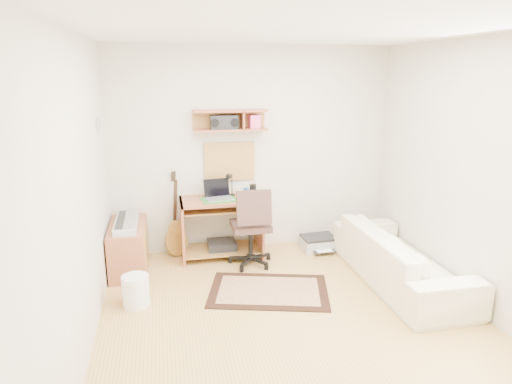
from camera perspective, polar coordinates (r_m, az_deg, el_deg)
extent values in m
cube|color=tan|center=(4.43, 4.86, -16.07)|extent=(3.60, 4.00, 0.01)
cube|color=white|center=(3.82, 5.76, 19.84)|extent=(3.60, 4.00, 0.01)
cube|color=beige|center=(5.83, -0.47, 5.28)|extent=(3.60, 0.01, 2.60)
cube|color=beige|center=(3.82, -21.59, -0.88)|extent=(0.01, 4.00, 2.60)
cube|color=beige|center=(4.77, 26.51, 1.55)|extent=(0.01, 4.00, 2.60)
cube|color=#A25839|center=(5.60, -3.26, 8.99)|extent=(0.90, 0.25, 0.26)
cube|color=tan|center=(5.78, -3.34, 3.86)|extent=(0.64, 0.03, 0.49)
cube|color=#4C8CBF|center=(5.21, -19.19, 7.99)|extent=(0.02, 0.20, 0.15)
cylinder|color=black|center=(5.60, -0.39, 0.07)|extent=(0.08, 0.08, 0.18)
cylinder|color=#324C98|center=(5.74, -1.25, 0.03)|extent=(0.07, 0.07, 0.10)
cube|color=black|center=(5.59, -4.05, 8.76)|extent=(0.33, 0.15, 0.17)
cube|color=tan|center=(4.96, 1.62, -12.29)|extent=(1.42, 1.13, 0.02)
cube|color=#A25839|center=(5.57, -15.74, -6.70)|extent=(0.40, 0.90, 0.55)
cube|color=#B2B5BA|center=(5.47, -15.97, -3.68)|extent=(0.25, 0.79, 0.07)
cylinder|color=white|center=(4.77, -14.88, -11.92)|extent=(0.34, 0.34, 0.32)
cube|color=#A5A8AA|center=(6.08, 7.83, -6.35)|extent=(0.46, 0.37, 0.17)
imported|color=beige|center=(5.26, 17.76, -6.83)|extent=(0.58, 2.00, 0.78)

